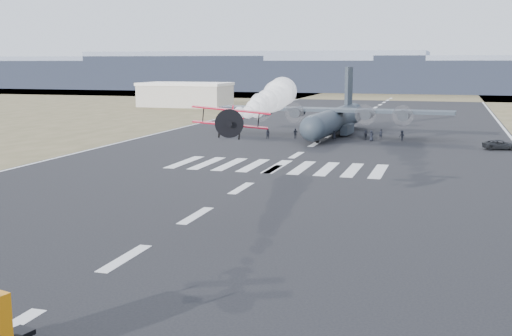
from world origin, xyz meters
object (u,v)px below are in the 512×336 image
at_px(support_vehicle, 501,145).
at_px(crew_e, 371,136).
at_px(crew_c, 402,135).
at_px(crew_f, 366,135).
at_px(crew_g, 381,134).
at_px(aerobatic_biplane, 230,119).
at_px(hangar_left, 185,94).
at_px(transport_aircraft, 335,118).
at_px(crew_d, 295,133).
at_px(crew_h, 309,133).
at_px(crew_a, 334,136).
at_px(crew_b, 268,134).

height_order(support_vehicle, crew_e, crew_e).
distance_m(crew_c, crew_f, 5.74).
bearing_deg(crew_g, crew_c, 0.05).
bearing_deg(aerobatic_biplane, hangar_left, 106.25).
xyz_separation_m(aerobatic_biplane, support_vehicle, (23.12, 51.54, -7.41)).
bearing_deg(transport_aircraft, crew_d, -125.40).
height_order(crew_c, crew_h, crew_h).
bearing_deg(crew_e, crew_c, -160.86).
distance_m(hangar_left, crew_h, 82.82).
distance_m(hangar_left, crew_e, 89.47).
bearing_deg(crew_a, crew_c, -178.02).
bearing_deg(hangar_left, crew_d, -54.42).
bearing_deg(crew_f, crew_b, -87.07).
xyz_separation_m(aerobatic_biplane, transport_aircraft, (-2.81, 63.08, -5.13)).
distance_m(crew_g, crew_h, 11.74).
height_order(hangar_left, crew_g, hangar_left).
height_order(support_vehicle, crew_g, crew_g).
distance_m(aerobatic_biplane, support_vehicle, 56.97).
xyz_separation_m(crew_b, crew_f, (15.53, 2.95, -0.02)).
bearing_deg(crew_e, crew_b, -4.48).
relative_size(support_vehicle, crew_g, 3.11).
distance_m(aerobatic_biplane, crew_b, 56.54).
relative_size(crew_b, crew_d, 0.99).
relative_size(crew_g, crew_h, 0.86).
distance_m(hangar_left, crew_a, 86.73).
xyz_separation_m(aerobatic_biplane, crew_f, (3.15, 57.64, -7.29)).
distance_m(crew_a, crew_g, 8.42).
distance_m(transport_aircraft, crew_c, 12.56).
xyz_separation_m(hangar_left, crew_c, (64.39, -63.97, -2.62)).
bearing_deg(crew_g, crew_a, -126.99).
relative_size(aerobatic_biplane, crew_b, 3.61).
bearing_deg(crew_b, crew_h, 26.83).
relative_size(crew_c, crew_f, 0.97).
distance_m(crew_a, crew_e, 5.88).
distance_m(support_vehicle, crew_c, 16.05).
xyz_separation_m(hangar_left, support_vehicle, (78.73, -71.17, -2.72)).
bearing_deg(hangar_left, crew_a, -51.41).
height_order(support_vehicle, crew_a, crew_a).
bearing_deg(hangar_left, aerobatic_biplane, -65.62).
bearing_deg(aerobatic_biplane, crew_c, 73.37).
bearing_deg(crew_f, aerobatic_biplane, -10.97).
xyz_separation_m(hangar_left, crew_b, (43.23, -68.02, -2.59)).
distance_m(transport_aircraft, crew_b, 12.90).
xyz_separation_m(transport_aircraft, crew_c, (11.59, -4.33, -2.18)).
bearing_deg(crew_h, aerobatic_biplane, 112.86).
xyz_separation_m(crew_e, crew_f, (-1.07, 1.42, -0.06)).
height_order(aerobatic_biplane, crew_b, aerobatic_biplane).
xyz_separation_m(transport_aircraft, crew_h, (-3.11, -6.58, -2.04)).
distance_m(crew_d, crew_h, 2.23).
xyz_separation_m(hangar_left, crew_g, (60.94, -62.88, -2.62)).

